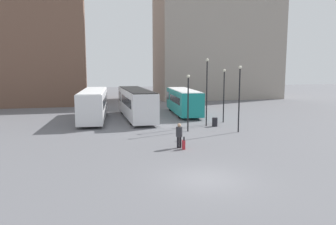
# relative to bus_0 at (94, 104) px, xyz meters

# --- Properties ---
(ground_plane) EXTENTS (160.00, 160.00, 0.00)m
(ground_plane) POSITION_rel_bus_0_xyz_m (5.34, -20.86, -1.77)
(ground_plane) COLOR slate
(building_block_right) EXTENTS (22.08, 10.55, 24.75)m
(building_block_right) POSITION_rel_bus_0_xyz_m (22.62, 21.47, 10.60)
(building_block_right) COLOR gray
(building_block_right) RESTS_ON ground_plane
(bus_0) EXTENTS (3.46, 11.73, 3.26)m
(bus_0) POSITION_rel_bus_0_xyz_m (0.00, 0.00, 0.00)
(bus_0) COLOR silver
(bus_0) RESTS_ON ground_plane
(bus_1) EXTENTS (2.77, 12.50, 3.28)m
(bus_1) POSITION_rel_bus_0_xyz_m (4.59, -0.05, 0.01)
(bus_1) COLOR silver
(bus_1) RESTS_ON ground_plane
(bus_2) EXTENTS (3.36, 10.66, 3.00)m
(bus_2) POSITION_rel_bus_0_xyz_m (10.69, 2.09, -0.14)
(bus_2) COLOR #19847F
(bus_2) RESTS_ON ground_plane
(traveler) EXTENTS (0.50, 0.50, 1.77)m
(traveler) POSITION_rel_bus_0_xyz_m (5.73, -14.16, -0.73)
(traveler) COLOR black
(traveler) RESTS_ON ground_plane
(suitcase) EXTENTS (0.23, 0.34, 0.92)m
(suitcase) POSITION_rel_bus_0_xyz_m (5.92, -14.63, -1.45)
(suitcase) COLOR #B7232D
(suitcase) RESTS_ON ground_plane
(lamp_post_0) EXTENTS (0.28, 0.28, 5.50)m
(lamp_post_0) POSITION_rel_bus_0_xyz_m (13.04, -4.78, 1.47)
(lamp_post_0) COLOR black
(lamp_post_0) RESTS_ON ground_plane
(lamp_post_1) EXTENTS (0.28, 0.28, 5.04)m
(lamp_post_1) POSITION_rel_bus_0_xyz_m (8.07, -8.55, 1.23)
(lamp_post_1) COLOR black
(lamp_post_1) RESTS_ON ground_plane
(lamp_post_2) EXTENTS (0.28, 0.28, 5.82)m
(lamp_post_2) POSITION_rel_bus_0_xyz_m (12.31, -9.88, 1.64)
(lamp_post_2) COLOR black
(lamp_post_2) RESTS_ON ground_plane
(lamp_post_3) EXTENTS (0.28, 0.28, 6.51)m
(lamp_post_3) POSITION_rel_bus_0_xyz_m (10.62, -6.31, 2.00)
(lamp_post_3) COLOR black
(lamp_post_3) RESTS_ON ground_plane
(trash_bin) EXTENTS (0.52, 0.52, 0.85)m
(trash_bin) POSITION_rel_bus_0_xyz_m (11.33, -6.75, -1.35)
(trash_bin) COLOR black
(trash_bin) RESTS_ON ground_plane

